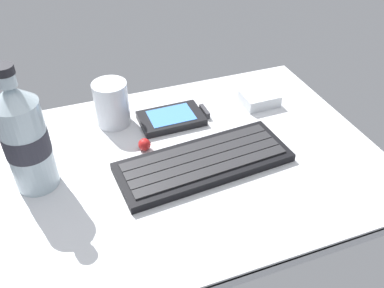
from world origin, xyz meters
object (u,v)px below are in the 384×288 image
trackball_mouse (144,144)px  juice_cup (112,105)px  water_bottle (25,138)px  handheld_device (174,118)px  keyboard (204,162)px  charger_block (259,99)px

trackball_mouse → juice_cup: bearing=108.5°
water_bottle → trackball_mouse: (18.08, 2.36, -7.91)cm
handheld_device → trackball_mouse: (-7.66, -6.50, 0.37)cm
water_bottle → keyboard: bearing=-11.2°
handheld_device → charger_block: bearing=-0.8°
keyboard → juice_cup: juice_cup is taller
water_bottle → charger_block: size_ratio=2.97×
keyboard → handheld_device: keyboard is taller
keyboard → juice_cup: (-11.51, 17.56, 3.10)cm
handheld_device → water_bottle: bearing=-161.0°
juice_cup → trackball_mouse: bearing=-71.5°
juice_cup → handheld_device: bearing=-17.7°
juice_cup → water_bottle: water_bottle is taller
juice_cup → trackball_mouse: (3.34, -10.00, -2.81)cm
juice_cup → charger_block: bearing=-7.4°
trackball_mouse → keyboard: bearing=-42.8°
trackball_mouse → water_bottle: bearing=-172.6°
keyboard → water_bottle: 27.98cm
handheld_device → juice_cup: juice_cup is taller
handheld_device → water_bottle: size_ratio=0.62×
juice_cup → trackball_mouse: juice_cup is taller
water_bottle → juice_cup: bearing=40.0°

